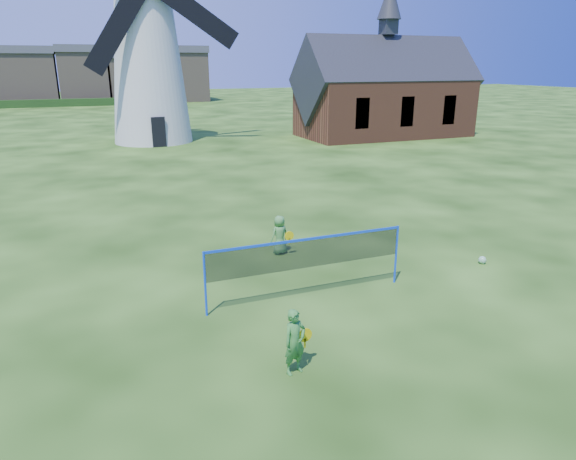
% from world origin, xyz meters
% --- Properties ---
extents(ground, '(220.00, 220.00, 0.00)m').
position_xyz_m(ground, '(0.00, 0.00, 0.00)').
color(ground, black).
rests_on(ground, ground).
extents(windmill, '(12.15, 5.57, 16.83)m').
position_xyz_m(windmill, '(0.59, 28.00, 5.86)').
color(windmill, silver).
rests_on(windmill, ground).
extents(chapel, '(13.52, 6.56, 11.43)m').
position_xyz_m(chapel, '(17.99, 24.59, 3.22)').
color(chapel, brown).
rests_on(chapel, ground).
extents(badminton_net, '(5.05, 0.05, 1.55)m').
position_xyz_m(badminton_net, '(0.35, -0.38, 1.14)').
color(badminton_net, blue).
rests_on(badminton_net, ground).
extents(player_girl, '(0.68, 0.42, 1.27)m').
position_xyz_m(player_girl, '(-1.14, -3.19, 0.63)').
color(player_girl, '#378033').
rests_on(player_girl, ground).
extents(player_boy, '(0.69, 0.51, 1.18)m').
position_xyz_m(player_boy, '(0.83, 2.74, 0.59)').
color(player_boy, '#4C8C43').
rests_on(player_boy, ground).
extents(play_ball, '(0.22, 0.22, 0.22)m').
position_xyz_m(play_ball, '(5.93, -0.18, 0.11)').
color(play_ball, green).
rests_on(play_ball, ground).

